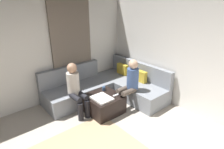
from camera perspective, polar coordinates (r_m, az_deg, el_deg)
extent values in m
cube|color=silver|center=(4.37, 28.10, 4.12)|extent=(6.00, 0.12, 2.70)
cube|color=silver|center=(4.68, -26.65, 5.44)|extent=(0.12, 6.00, 2.70)
cube|color=#726659|center=(5.06, -11.89, 7.24)|extent=(0.06, 1.10, 2.50)
cube|color=gray|center=(5.25, 5.42, -3.96)|extent=(2.10, 0.85, 0.42)
cube|color=gray|center=(5.32, 8.28, 1.36)|extent=(2.10, 0.14, 0.45)
cube|color=gray|center=(4.99, -10.23, -5.66)|extent=(0.85, 1.70, 0.42)
cube|color=gray|center=(5.10, -12.59, 0.14)|extent=(0.14, 1.70, 0.45)
cube|color=gold|center=(5.56, 3.15, 1.33)|extent=(0.36, 0.12, 0.36)
cube|color=gold|center=(5.11, 8.53, -0.80)|extent=(0.36, 0.12, 0.36)
cube|color=black|center=(4.48, -2.53, -8.79)|extent=(0.76, 0.76, 0.42)
cube|color=white|center=(4.23, -3.04, -7.17)|extent=(0.44, 0.36, 0.04)
cylinder|color=#334C72|center=(4.60, -2.50, -4.22)|extent=(0.08, 0.08, 0.10)
cube|color=white|center=(4.37, 1.17, -6.26)|extent=(0.05, 0.15, 0.02)
cylinder|color=brown|center=(4.44, 3.19, -9.09)|extent=(0.12, 0.12, 0.42)
cylinder|color=brown|center=(4.55, 1.62, -8.21)|extent=(0.12, 0.12, 0.42)
cylinder|color=brown|center=(4.43, 5.15, -5.21)|extent=(0.12, 0.40, 0.12)
cylinder|color=brown|center=(4.54, 3.54, -4.43)|extent=(0.12, 0.40, 0.12)
cylinder|color=#3F598C|center=(4.51, 6.25, -1.23)|extent=(0.28, 0.28, 0.50)
sphere|color=#D8AD8C|center=(4.38, 6.44, 3.10)|extent=(0.22, 0.22, 0.22)
cylinder|color=black|center=(4.32, -7.38, -10.22)|extent=(0.12, 0.12, 0.42)
cylinder|color=black|center=(4.24, -9.44, -11.01)|extent=(0.12, 0.12, 0.42)
cylinder|color=black|center=(4.33, -9.01, -6.08)|extent=(0.40, 0.12, 0.12)
cylinder|color=black|center=(4.25, -11.08, -6.78)|extent=(0.40, 0.12, 0.12)
cylinder|color=beige|center=(4.34, -11.61, -2.53)|extent=(0.28, 0.28, 0.50)
sphere|color=tan|center=(4.21, -11.98, 1.94)|extent=(0.22, 0.22, 0.22)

